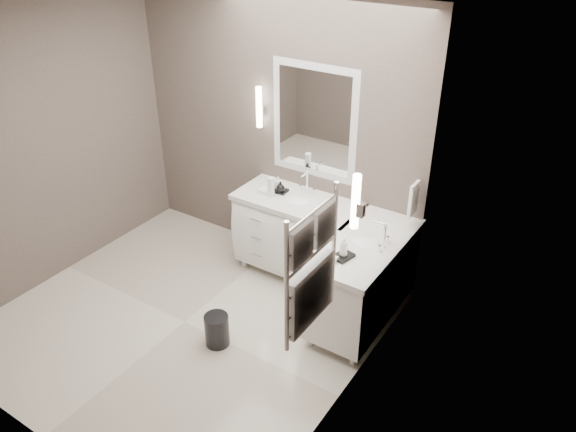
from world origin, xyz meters
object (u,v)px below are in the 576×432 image
Objects in this scene: towel_ladder at (311,274)px; waste_bin at (217,330)px; vanity_right at (363,277)px; vanity_back at (298,232)px.

towel_ladder is 1.71m from waste_bin.
vanity_right is at bearing 46.71° from waste_bin.
vanity_right is 4.20× the size of waste_bin.
vanity_back reaches higher than waste_bin.
towel_ladder is at bearing -80.16° from vanity_right.
vanity_back is 1.38× the size of towel_ladder.
waste_bin is (-0.02, -1.27, -0.34)m from vanity_back.
vanity_back is 1.32m from waste_bin.
vanity_back is 0.93m from vanity_right.
towel_ladder reaches higher than vanity_back.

